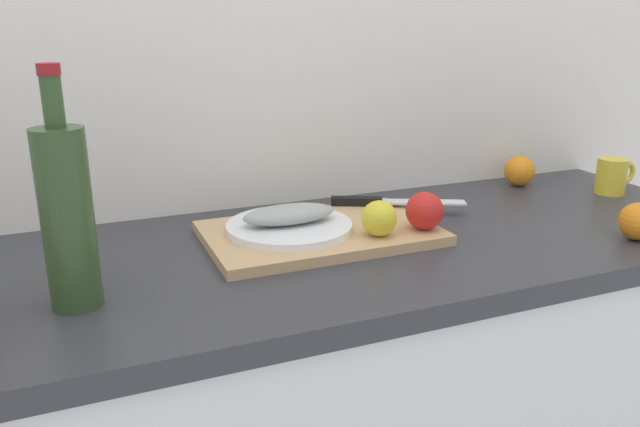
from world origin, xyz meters
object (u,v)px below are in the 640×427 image
(lemon_0, at_px, (379,218))
(cutting_board, at_px, (320,233))
(coffee_mug_0, at_px, (612,176))
(wine_bottle, at_px, (67,215))
(orange_0, at_px, (520,171))
(chef_knife, at_px, (381,202))
(white_plate, at_px, (289,227))
(fish_fillet, at_px, (289,214))

(lemon_0, bearing_deg, cutting_board, 136.81)
(cutting_board, relative_size, coffee_mug_0, 3.99)
(wine_bottle, distance_m, orange_0, 1.12)
(orange_0, bearing_deg, chef_knife, -169.36)
(chef_knife, relative_size, lemon_0, 4.08)
(cutting_board, bearing_deg, wine_bottle, -163.13)
(white_plate, distance_m, wine_bottle, 0.43)
(white_plate, relative_size, wine_bottle, 0.69)
(coffee_mug_0, bearing_deg, wine_bottle, -172.39)
(white_plate, relative_size, orange_0, 3.16)
(cutting_board, relative_size, orange_0, 5.76)
(wine_bottle, bearing_deg, lemon_0, 5.92)
(fish_fillet, relative_size, chef_knife, 0.66)
(fish_fillet, bearing_deg, chef_knife, 18.69)
(cutting_board, bearing_deg, orange_0, 15.62)
(cutting_board, bearing_deg, chef_knife, 26.70)
(orange_0, bearing_deg, white_plate, -166.45)
(white_plate, bearing_deg, cutting_board, -9.12)
(fish_fillet, distance_m, lemon_0, 0.17)
(orange_0, bearing_deg, fish_fillet, -166.45)
(white_plate, height_order, wine_bottle, wine_bottle)
(lemon_0, relative_size, wine_bottle, 0.19)
(chef_knife, distance_m, orange_0, 0.45)
(chef_knife, relative_size, coffee_mug_0, 2.48)
(fish_fillet, distance_m, orange_0, 0.70)
(lemon_0, distance_m, coffee_mug_0, 0.70)
(white_plate, distance_m, lemon_0, 0.17)
(white_plate, relative_size, chef_knife, 0.88)
(cutting_board, height_order, chef_knife, chef_knife)
(chef_knife, xyz_separation_m, wine_bottle, (-0.63, -0.23, 0.11))
(coffee_mug_0, bearing_deg, chef_knife, 174.05)
(white_plate, distance_m, fish_fillet, 0.03)
(chef_knife, relative_size, wine_bottle, 0.78)
(fish_fillet, distance_m, coffee_mug_0, 0.84)
(fish_fillet, height_order, chef_knife, fish_fillet)
(wine_bottle, xyz_separation_m, coffee_mug_0, (1.23, 0.16, -0.10))
(orange_0, bearing_deg, lemon_0, -154.63)
(cutting_board, bearing_deg, fish_fillet, 170.88)
(cutting_board, distance_m, wine_bottle, 0.49)
(cutting_board, height_order, wine_bottle, wine_bottle)
(cutting_board, relative_size, chef_knife, 1.61)
(chef_knife, height_order, orange_0, orange_0)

